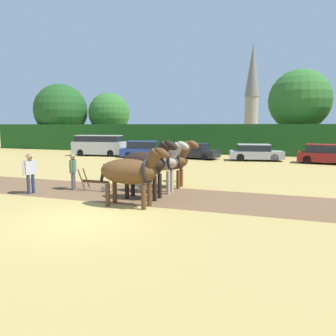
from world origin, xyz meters
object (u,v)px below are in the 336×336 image
Objects in this scene: draft_horse_trail_left at (158,162)px; parked_car_center_right at (324,154)px; farmer_beside_team at (181,163)px; draft_horse_trail_right at (168,160)px; farmer_at_plow at (73,169)px; tree_left at (109,113)px; farmer_onlooker_left at (30,170)px; church_spire at (252,89)px; plow at (98,184)px; parked_van at (99,145)px; parked_car_center_left at (194,151)px; draft_horse_lead_left at (131,171)px; tree_center_left at (300,100)px; parked_car_center at (255,153)px; draft_horse_lead_right at (146,163)px; parked_car_left at (144,150)px; tree_far_left at (61,111)px.

parked_car_center_right is at bearing 60.29° from draft_horse_trail_left.
draft_horse_trail_left reaches higher than farmer_beside_team.
draft_horse_trail_right reaches higher than farmer_at_plow.
tree_left is 30.01m from farmer_onlooker_left.
church_spire is 61.08m from plow.
parked_car_center_left is (9.81, 0.36, -0.37)m from parked_van.
parked_van reaches higher than farmer_at_plow.
draft_horse_trail_right is 1.81× the size of plow.
parked_van is at bearing 131.59° from draft_horse_trail_right.
tree_center_left is at bearing 76.08° from draft_horse_lead_left.
tree_left reaches higher than parked_van.
draft_horse_lead_right is at bearing -111.40° from parked_car_center.
plow is (-1.46, -60.19, -10.30)m from church_spire.
church_spire is at bearing 100.56° from parked_car_center_left.
draft_horse_trail_left is 0.60× the size of parked_car_left.
tree_center_left is 18.22m from parked_car_left.
farmer_beside_team is 0.37× the size of parked_car_center_left.
draft_horse_lead_right reaches higher than draft_horse_trail_right.
parked_car_center is at bearing 61.04° from farmer_beside_team.
farmer_beside_team is 12.73m from parked_car_center.
parked_car_center_right is at bearing 54.28° from plow.
tree_center_left is (29.95, 1.66, 0.73)m from tree_far_left.
parked_car_left is 0.99× the size of parked_car_center.
farmer_at_plow is 0.36× the size of parked_car_center.
tree_left is at bearing 120.52° from draft_horse_lead_left.
church_spire is at bearing 58.70° from tree_far_left.
tree_left is 28.21m from farmer_beside_team.
draft_horse_lead_left is at bearing -37.92° from plow.
plow is 3.04m from farmer_onlooker_left.
parked_car_center is (8.41, 17.56, -0.37)m from farmer_onlooker_left.
farmer_onlooker_left is at bearing -55.44° from tree_far_left.
tree_center_left reaches higher than tree_left.
draft_horse_trail_right is 0.55× the size of parked_van.
tree_left reaches higher than farmer_beside_team.
tree_center_left is at bearing 3.17° from tree_far_left.
church_spire is 11.31× the size of farmer_onlooker_left.
tree_center_left reaches higher than parked_car_left.
draft_horse_lead_left is at bearing -108.88° from parked_car_center_right.
draft_horse_trail_right is (0.01, 2.81, -0.16)m from draft_horse_lead_right.
farmer_onlooker_left is at bearing -157.59° from draft_horse_trail_left.
draft_horse_lead_left is 0.70× the size of parked_car_center_right.
draft_horse_lead_left is 21.54m from parked_van.
farmer_beside_team reaches higher than parked_car_center.
plow is 0.35× the size of parked_car_center_left.
draft_horse_lead_left is at bearing -90.15° from draft_horse_trail_right.
draft_horse_lead_right is at bearing 90.00° from draft_horse_lead_left.
parked_car_left reaches higher than plow.
draft_horse_lead_right is 0.92× the size of draft_horse_trail_left.
draft_horse_trail_right is at bearing -115.44° from parked_car_center_right.
tree_left reaches higher than draft_horse_lead_right.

